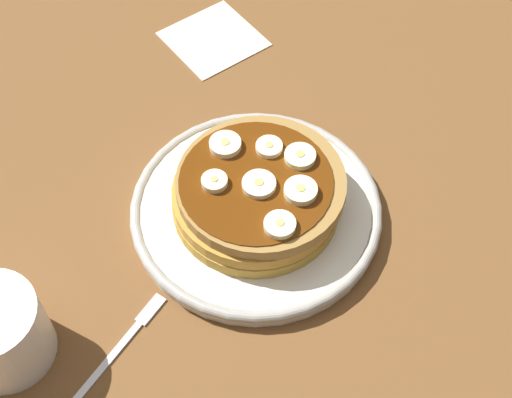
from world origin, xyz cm
name	(u,v)px	position (x,y,z in cm)	size (l,w,h in cm)	color
ground_plane	(256,224)	(0.00, 0.00, -1.50)	(140.00, 140.00, 3.00)	brown
plate	(256,210)	(0.00, 0.00, 1.12)	(26.86, 26.86, 2.09)	silver
pancake_stack	(257,195)	(-0.11, 0.15, 4.04)	(18.41, 18.06, 4.65)	#B18734
banana_slice_0	(264,183)	(-0.50, 0.79, 6.62)	(3.45, 3.45, 0.85)	beige
banana_slice_1	(225,145)	(1.32, -5.28, 6.68)	(3.37, 3.37, 0.98)	#FEEABE
banana_slice_2	(278,226)	(0.16, 6.09, 6.66)	(3.15, 3.15, 0.93)	#EFF3BC
banana_slice_3	(214,182)	(4.02, -1.18, 6.66)	(2.67, 2.67, 0.94)	#F7EAB5
banana_slice_4	(269,147)	(-2.81, -3.30, 6.61)	(2.83, 2.83, 0.84)	#FEEDBC
banana_slice_5	(301,191)	(-3.50, 3.15, 6.71)	(3.38, 3.38, 1.03)	#F1EFBC
banana_slice_6	(300,157)	(-5.27, -0.92, 6.65)	(3.28, 3.28, 0.92)	#EBF3B3
napkin	(213,39)	(-5.36, -28.00, 0.15)	(11.00, 11.00, 0.30)	beige
fork	(125,340)	(17.13, 8.79, 0.25)	(11.28, 8.15, 0.50)	silver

